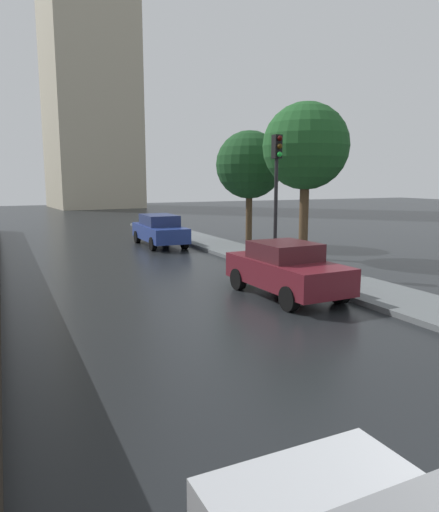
{
  "coord_description": "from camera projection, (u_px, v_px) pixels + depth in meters",
  "views": [
    {
      "loc": [
        -4.03,
        -1.88,
        3.13
      ],
      "look_at": [
        0.98,
        8.88,
        1.19
      ],
      "focal_mm": 32.93,
      "sensor_mm": 36.0,
      "label": 1
    }
  ],
  "objects": [
    {
      "name": "car_maroon_far_ahead",
      "position": [
        286.0,
        269.0,
        12.62
      ],
      "size": [
        1.87,
        3.86,
        1.46
      ],
      "rotation": [
        0.0,
        0.0,
        0.03
      ],
      "color": "maroon",
      "rests_on": "ground"
    },
    {
      "name": "car_blue_near_kerb",
      "position": [
        160.0,
        230.0,
        22.28
      ],
      "size": [
        1.77,
        4.35,
        1.48
      ],
      "rotation": [
        0.0,
        0.0,
        -0.02
      ],
      "color": "navy",
      "rests_on": "ground"
    },
    {
      "name": "street_tree_mid",
      "position": [
        249.0,
        165.0,
        21.96
      ],
      "size": [
        3.16,
        3.16,
        5.39
      ],
      "color": "#4C3823",
      "rests_on": "ground"
    },
    {
      "name": "traffic_light",
      "position": [
        277.0,
        178.0,
        15.22
      ],
      "size": [
        0.26,
        0.39,
        4.41
      ],
      "color": "black",
      "rests_on": "sidewalk_strip"
    },
    {
      "name": "street_tree_far",
      "position": [
        306.0,
        147.0,
        18.12
      ],
      "size": [
        3.35,
        3.35,
        6.08
      ],
      "color": "#4C3823",
      "rests_on": "ground"
    },
    {
      "name": "distant_tower",
      "position": [
        88.0,
        46.0,
        51.01
      ],
      "size": [
        9.74,
        10.3,
        37.84
      ],
      "color": "#B2A88E",
      "rests_on": "ground"
    }
  ]
}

